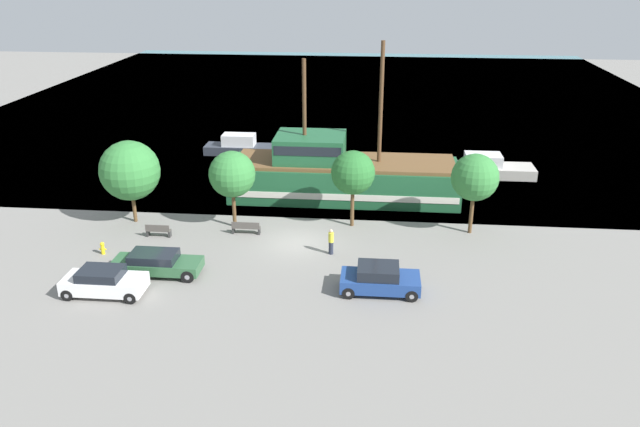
{
  "coord_description": "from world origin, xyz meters",
  "views": [
    {
      "loc": [
        4.6,
        -34.47,
        16.18
      ],
      "look_at": [
        1.17,
        2.0,
        1.2
      ],
      "focal_mm": 35.0,
      "sensor_mm": 36.0,
      "label": 1
    }
  ],
  "objects_px": {
    "moored_boat_dockside": "(243,147)",
    "parked_car_curb_mid": "(156,263)",
    "fire_hydrant": "(103,248)",
    "moored_boat_outer": "(487,168)",
    "bench_promenade_east": "(246,228)",
    "parked_car_curb_rear": "(380,279)",
    "parked_car_curb_front": "(104,282)",
    "pedestrian_walking_near": "(331,242)",
    "pirate_ship": "(342,175)",
    "bench_promenade_west": "(158,230)"
  },
  "relations": [
    {
      "from": "moored_boat_outer",
      "to": "parked_car_curb_mid",
      "type": "bearing_deg",
      "value": -137.57
    },
    {
      "from": "moored_boat_outer",
      "to": "parked_car_curb_rear",
      "type": "xyz_separation_m",
      "value": [
        -8.52,
        -19.83,
        0.09
      ]
    },
    {
      "from": "moored_boat_dockside",
      "to": "moored_boat_outer",
      "type": "distance_m",
      "value": 21.21
    },
    {
      "from": "moored_boat_outer",
      "to": "bench_promenade_west",
      "type": "xyz_separation_m",
      "value": [
        -22.37,
        -14.13,
        -0.22
      ]
    },
    {
      "from": "pirate_ship",
      "to": "parked_car_curb_mid",
      "type": "xyz_separation_m",
      "value": [
        -9.42,
        -13.08,
        -1.04
      ]
    },
    {
      "from": "parked_car_curb_mid",
      "to": "bench_promenade_east",
      "type": "xyz_separation_m",
      "value": [
        3.81,
        5.81,
        -0.23
      ]
    },
    {
      "from": "moored_boat_outer",
      "to": "bench_promenade_east",
      "type": "height_order",
      "value": "moored_boat_outer"
    },
    {
      "from": "pirate_ship",
      "to": "parked_car_curb_front",
      "type": "bearing_deg",
      "value": -126.25
    },
    {
      "from": "moored_boat_dockside",
      "to": "fire_hydrant",
      "type": "relative_size",
      "value": 9.33
    },
    {
      "from": "moored_boat_outer",
      "to": "parked_car_curb_rear",
      "type": "relative_size",
      "value": 1.72
    },
    {
      "from": "parked_car_curb_front",
      "to": "fire_hydrant",
      "type": "height_order",
      "value": "parked_car_curb_front"
    },
    {
      "from": "moored_boat_outer",
      "to": "parked_car_curb_mid",
      "type": "distance_m",
      "value": 28.16
    },
    {
      "from": "parked_car_curb_front",
      "to": "parked_car_curb_mid",
      "type": "distance_m",
      "value": 3.11
    },
    {
      "from": "parked_car_curb_mid",
      "to": "fire_hydrant",
      "type": "relative_size",
      "value": 6.39
    },
    {
      "from": "pirate_ship",
      "to": "parked_car_curb_front",
      "type": "relative_size",
      "value": 4.22
    },
    {
      "from": "moored_boat_dockside",
      "to": "parked_car_curb_mid",
      "type": "xyz_separation_m",
      "value": [
        0.0,
        -23.19,
        0.03
      ]
    },
    {
      "from": "moored_boat_dockside",
      "to": "parked_car_curb_mid",
      "type": "distance_m",
      "value": 23.19
    },
    {
      "from": "pedestrian_walking_near",
      "to": "bench_promenade_east",
      "type": "bearing_deg",
      "value": 157.02
    },
    {
      "from": "fire_hydrant",
      "to": "parked_car_curb_front",
      "type": "bearing_deg",
      "value": -65.6
    },
    {
      "from": "moored_boat_outer",
      "to": "bench_promenade_east",
      "type": "distance_m",
      "value": 21.5
    },
    {
      "from": "moored_boat_outer",
      "to": "parked_car_curb_front",
      "type": "bearing_deg",
      "value": -136.7
    },
    {
      "from": "parked_car_curb_front",
      "to": "pedestrian_walking_near",
      "type": "height_order",
      "value": "pedestrian_walking_near"
    },
    {
      "from": "parked_car_curb_front",
      "to": "bench_promenade_east",
      "type": "bearing_deg",
      "value": 55.02
    },
    {
      "from": "moored_boat_dockside",
      "to": "parked_car_curb_front",
      "type": "bearing_deg",
      "value": -94.35
    },
    {
      "from": "moored_boat_outer",
      "to": "parked_car_curb_front",
      "type": "distance_m",
      "value": 31.24
    },
    {
      "from": "pirate_ship",
      "to": "parked_car_curb_front",
      "type": "height_order",
      "value": "pirate_ship"
    },
    {
      "from": "parked_car_curb_mid",
      "to": "fire_hydrant",
      "type": "xyz_separation_m",
      "value": [
        -4.03,
        2.16,
        -0.26
      ]
    },
    {
      "from": "parked_car_curb_front",
      "to": "parked_car_curb_mid",
      "type": "xyz_separation_m",
      "value": [
        1.95,
        2.43,
        -0.04
      ]
    },
    {
      "from": "parked_car_curb_front",
      "to": "fire_hydrant",
      "type": "bearing_deg",
      "value": 114.4
    },
    {
      "from": "fire_hydrant",
      "to": "bench_promenade_east",
      "type": "bearing_deg",
      "value": 24.94
    },
    {
      "from": "fire_hydrant",
      "to": "pedestrian_walking_near",
      "type": "bearing_deg",
      "value": 5.44
    },
    {
      "from": "pirate_ship",
      "to": "moored_boat_dockside",
      "type": "bearing_deg",
      "value": 133.0
    },
    {
      "from": "parked_car_curb_mid",
      "to": "parked_car_curb_rear",
      "type": "relative_size",
      "value": 1.18
    },
    {
      "from": "moored_boat_dockside",
      "to": "parked_car_curb_mid",
      "type": "height_order",
      "value": "moored_boat_dockside"
    },
    {
      "from": "moored_boat_outer",
      "to": "pirate_ship",
      "type": "bearing_deg",
      "value": -152.5
    },
    {
      "from": "pedestrian_walking_near",
      "to": "parked_car_curb_mid",
      "type": "bearing_deg",
      "value": -159.89
    },
    {
      "from": "pirate_ship",
      "to": "pedestrian_walking_near",
      "type": "bearing_deg",
      "value": -90.15
    },
    {
      "from": "moored_boat_dockside",
      "to": "parked_car_curb_mid",
      "type": "relative_size",
      "value": 1.46
    },
    {
      "from": "moored_boat_dockside",
      "to": "bench_promenade_west",
      "type": "bearing_deg",
      "value": -94.92
    },
    {
      "from": "parked_car_curb_front",
      "to": "bench_promenade_east",
      "type": "xyz_separation_m",
      "value": [
        5.76,
        8.23,
        -0.27
      ]
    },
    {
      "from": "parked_car_curb_mid",
      "to": "pedestrian_walking_near",
      "type": "xyz_separation_m",
      "value": [
        9.39,
        3.44,
        0.12
      ]
    },
    {
      "from": "bench_promenade_east",
      "to": "pedestrian_walking_near",
      "type": "relative_size",
      "value": 1.12
    },
    {
      "from": "parked_car_curb_mid",
      "to": "bench_promenade_west",
      "type": "xyz_separation_m",
      "value": [
        -1.58,
        4.87,
        -0.24
      ]
    },
    {
      "from": "moored_boat_dockside",
      "to": "parked_car_curb_rear",
      "type": "relative_size",
      "value": 1.73
    },
    {
      "from": "parked_car_curb_front",
      "to": "bench_promenade_west",
      "type": "relative_size",
      "value": 2.74
    },
    {
      "from": "moored_boat_dockside",
      "to": "fire_hydrant",
      "type": "bearing_deg",
      "value": -100.85
    },
    {
      "from": "moored_boat_dockside",
      "to": "bench_promenade_east",
      "type": "distance_m",
      "value": 17.79
    },
    {
      "from": "moored_boat_outer",
      "to": "bench_promenade_west",
      "type": "bearing_deg",
      "value": -147.71
    },
    {
      "from": "parked_car_curb_front",
      "to": "parked_car_curb_rear",
      "type": "bearing_deg",
      "value": 6.39
    },
    {
      "from": "pirate_ship",
      "to": "moored_boat_outer",
      "type": "xyz_separation_m",
      "value": [
        11.37,
        5.92,
        -1.06
      ]
    }
  ]
}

